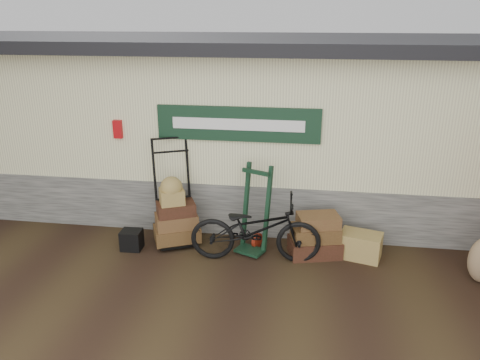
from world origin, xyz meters
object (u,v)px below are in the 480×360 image
at_px(porter_trolley, 173,190).
at_px(wicker_hamper, 360,245).
at_px(green_barrow, 255,209).
at_px(bicycle, 256,226).
at_px(suitcase_stack, 315,235).
at_px(black_trunk, 132,240).

bearing_deg(porter_trolley, wicker_hamper, -28.19).
height_order(green_barrow, bicycle, green_barrow).
relative_size(wicker_hamper, bicycle, 0.31).
bearing_deg(wicker_hamper, bicycle, -168.69).
xyz_separation_m(green_barrow, suitcase_stack, (0.95, -0.03, -0.36)).
distance_m(porter_trolley, black_trunk, 1.03).
distance_m(porter_trolley, green_barrow, 1.38).
xyz_separation_m(suitcase_stack, bicycle, (-0.91, -0.30, 0.23)).
distance_m(wicker_hamper, black_trunk, 3.62).
height_order(green_barrow, wicker_hamper, green_barrow).
relative_size(suitcase_stack, bicycle, 0.40).
relative_size(green_barrow, suitcase_stack, 1.80).
bearing_deg(black_trunk, green_barrow, 7.76).
relative_size(green_barrow, black_trunk, 4.36).
bearing_deg(black_trunk, porter_trolley, 36.36).
height_order(porter_trolley, green_barrow, porter_trolley).
bearing_deg(black_trunk, wicker_hamper, 4.15).
height_order(porter_trolley, black_trunk, porter_trolley).
bearing_deg(bicycle, wicker_hamper, -82.62).
xyz_separation_m(green_barrow, bicycle, (0.05, -0.33, -0.13)).
distance_m(green_barrow, black_trunk, 2.05).
xyz_separation_m(green_barrow, wicker_hamper, (1.65, -0.00, -0.50)).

